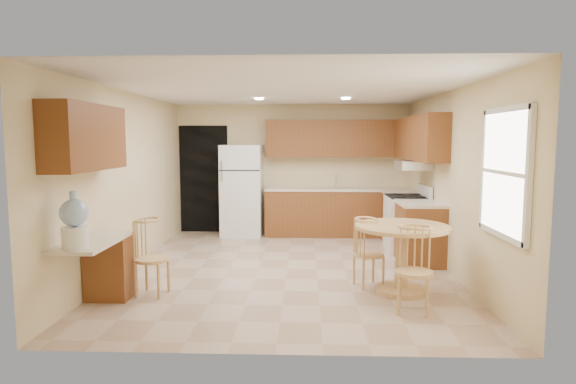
{
  "coord_description": "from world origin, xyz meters",
  "views": [
    {
      "loc": [
        0.25,
        -6.67,
        1.82
      ],
      "look_at": [
        0.0,
        0.3,
        1.07
      ],
      "focal_mm": 30.0,
      "sensor_mm": 36.0,
      "label": 1
    }
  ],
  "objects_px": {
    "stove": "(407,223)",
    "chair_desk": "(149,251)",
    "dining_table": "(402,249)",
    "water_crock": "(74,222)",
    "chair_table_b": "(416,263)",
    "refrigerator": "(242,190)",
    "chair_table_a": "(370,247)"
  },
  "relations": [
    {
      "from": "stove",
      "to": "dining_table",
      "type": "bearing_deg",
      "value": -103.38
    },
    {
      "from": "stove",
      "to": "dining_table",
      "type": "xyz_separation_m",
      "value": [
        -0.52,
        -2.21,
        0.07
      ]
    },
    {
      "from": "dining_table",
      "to": "chair_table_b",
      "type": "bearing_deg",
      "value": -90.0
    },
    {
      "from": "chair_table_b",
      "to": "chair_desk",
      "type": "bearing_deg",
      "value": 4.44
    },
    {
      "from": "chair_desk",
      "to": "water_crock",
      "type": "xyz_separation_m",
      "value": [
        -0.45,
        -0.83,
        0.48
      ]
    },
    {
      "from": "chair_table_b",
      "to": "refrigerator",
      "type": "bearing_deg",
      "value": -46.91
    },
    {
      "from": "chair_table_b",
      "to": "water_crock",
      "type": "height_order",
      "value": "water_crock"
    },
    {
      "from": "dining_table",
      "to": "water_crock",
      "type": "height_order",
      "value": "water_crock"
    },
    {
      "from": "stove",
      "to": "chair_table_a",
      "type": "xyz_separation_m",
      "value": [
        -0.88,
        -2.04,
        0.05
      ]
    },
    {
      "from": "stove",
      "to": "water_crock",
      "type": "relative_size",
      "value": 1.94
    },
    {
      "from": "stove",
      "to": "chair_table_b",
      "type": "distance_m",
      "value": 2.99
    },
    {
      "from": "refrigerator",
      "to": "chair_table_b",
      "type": "xyz_separation_m",
      "value": [
        2.35,
        -4.16,
        -0.31
      ]
    },
    {
      "from": "refrigerator",
      "to": "dining_table",
      "type": "distance_m",
      "value": 4.17
    },
    {
      "from": "refrigerator",
      "to": "chair_table_a",
      "type": "distance_m",
      "value": 3.84
    },
    {
      "from": "chair_desk",
      "to": "water_crock",
      "type": "distance_m",
      "value": 1.06
    },
    {
      "from": "dining_table",
      "to": "water_crock",
      "type": "xyz_separation_m",
      "value": [
        -3.4,
        -1.09,
        0.49
      ]
    },
    {
      "from": "stove",
      "to": "chair_desk",
      "type": "bearing_deg",
      "value": -144.64
    },
    {
      "from": "dining_table",
      "to": "chair_desk",
      "type": "height_order",
      "value": "chair_desk"
    },
    {
      "from": "chair_table_b",
      "to": "chair_desk",
      "type": "xyz_separation_m",
      "value": [
        -2.95,
        0.48,
        -0.01
      ]
    },
    {
      "from": "refrigerator",
      "to": "chair_table_a",
      "type": "xyz_separation_m",
      "value": [
        2.0,
        -3.26,
        -0.34
      ]
    },
    {
      "from": "refrigerator",
      "to": "stove",
      "type": "xyz_separation_m",
      "value": [
        2.88,
        -1.22,
        -0.39
      ]
    },
    {
      "from": "chair_table_a",
      "to": "chair_desk",
      "type": "xyz_separation_m",
      "value": [
        -2.59,
        -0.43,
        0.03
      ]
    },
    {
      "from": "stove",
      "to": "dining_table",
      "type": "distance_m",
      "value": 2.27
    },
    {
      "from": "chair_desk",
      "to": "stove",
      "type": "bearing_deg",
      "value": 132.78
    },
    {
      "from": "refrigerator",
      "to": "chair_desk",
      "type": "height_order",
      "value": "refrigerator"
    },
    {
      "from": "chair_table_a",
      "to": "chair_desk",
      "type": "relative_size",
      "value": 0.95
    },
    {
      "from": "refrigerator",
      "to": "chair_table_a",
      "type": "height_order",
      "value": "refrigerator"
    },
    {
      "from": "stove",
      "to": "chair_table_a",
      "type": "bearing_deg",
      "value": -113.35
    },
    {
      "from": "dining_table",
      "to": "chair_table_a",
      "type": "distance_m",
      "value": 0.39
    },
    {
      "from": "stove",
      "to": "water_crock",
      "type": "bearing_deg",
      "value": -139.94
    },
    {
      "from": "stove",
      "to": "refrigerator",
      "type": "bearing_deg",
      "value": 157.01
    },
    {
      "from": "refrigerator",
      "to": "chair_desk",
      "type": "bearing_deg",
      "value": -99.25
    }
  ]
}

